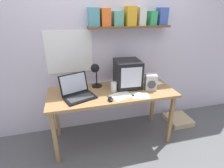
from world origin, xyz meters
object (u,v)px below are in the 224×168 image
at_px(laptop, 77,91).
at_px(corner_desk, 112,96).
at_px(juice_glass, 114,87).
at_px(computer_mouse, 110,99).
at_px(desk_lamp, 95,72).
at_px(crt_monitor, 127,74).
at_px(open_notebook, 152,83).
at_px(space_heater, 151,82).
at_px(floor_cushion, 178,120).
at_px(printed_handout, 140,95).
at_px(loose_paper_near_monitor, 122,96).

bearing_deg(laptop, corner_desk, -16.47).
xyz_separation_m(laptop, juice_glass, (0.46, 0.02, -0.01)).
bearing_deg(computer_mouse, desk_lamp, 105.47).
relative_size(crt_monitor, juice_glass, 2.94).
bearing_deg(open_notebook, juice_glass, -168.03).
bearing_deg(space_heater, juice_glass, -170.35).
distance_m(crt_monitor, space_heater, 0.32).
xyz_separation_m(crt_monitor, open_notebook, (0.39, 0.02, -0.18)).
height_order(corner_desk, crt_monitor, crt_monitor).
bearing_deg(floor_cushion, juice_glass, -174.72).
bearing_deg(printed_handout, juice_glass, 144.72).
xyz_separation_m(laptop, desk_lamp, (0.26, 0.18, 0.17)).
bearing_deg(floor_cushion, space_heater, -166.49).
bearing_deg(desk_lamp, open_notebook, 19.56).
relative_size(corner_desk, computer_mouse, 14.68).
distance_m(desk_lamp, juice_glass, 0.31).
xyz_separation_m(space_heater, floor_cushion, (0.65, 0.16, -0.81)).
xyz_separation_m(laptop, loose_paper_near_monitor, (0.52, -0.13, -0.06)).
bearing_deg(computer_mouse, corner_desk, 71.58).
height_order(desk_lamp, juice_glass, desk_lamp).
bearing_deg(laptop, crt_monitor, -9.37).
bearing_deg(space_heater, corner_desk, -170.86).
bearing_deg(juice_glass, laptop, -176.96).
bearing_deg(loose_paper_near_monitor, desk_lamp, 130.43).
bearing_deg(computer_mouse, juice_glass, 66.21).
relative_size(juice_glass, open_notebook, 0.46).
bearing_deg(laptop, desk_lamp, 14.75).
height_order(corner_desk, floor_cushion, corner_desk).
bearing_deg(floor_cushion, computer_mouse, -165.00).
bearing_deg(computer_mouse, space_heater, 16.62).
height_order(corner_desk, printed_handout, printed_handout).
relative_size(laptop, loose_paper_near_monitor, 1.41).
bearing_deg(crt_monitor, printed_handout, -75.35).
distance_m(juice_glass, space_heater, 0.49).
bearing_deg(computer_mouse, floor_cushion, 15.00).
relative_size(crt_monitor, computer_mouse, 3.30).
bearing_deg(space_heater, loose_paper_near_monitor, -151.11).
distance_m(corner_desk, computer_mouse, 0.26).
xyz_separation_m(juice_glass, floor_cushion, (1.14, 0.11, -0.77)).
relative_size(desk_lamp, loose_paper_near_monitor, 1.08).
height_order(open_notebook, floor_cushion, open_notebook).
distance_m(corner_desk, printed_handout, 0.38).
relative_size(laptop, computer_mouse, 4.00).
bearing_deg(corner_desk, space_heater, -6.51).
relative_size(space_heater, computer_mouse, 1.84).
xyz_separation_m(crt_monitor, computer_mouse, (-0.32, -0.34, -0.17)).
height_order(printed_handout, open_notebook, same).
bearing_deg(open_notebook, printed_handout, -134.31).
relative_size(open_notebook, floor_cushion, 0.73).
bearing_deg(juice_glass, computer_mouse, -113.79).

